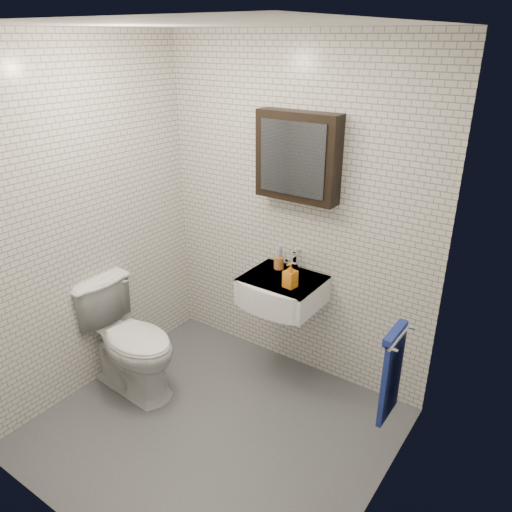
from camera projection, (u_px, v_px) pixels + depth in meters
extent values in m
cube|color=#505358|center=(213.00, 429.00, 3.38)|extent=(2.20, 2.00, 0.01)
cube|color=silver|center=(295.00, 216.00, 3.63)|extent=(2.20, 0.02, 2.50)
cube|color=silver|center=(54.00, 343.00, 2.13)|extent=(2.20, 0.02, 2.50)
cube|color=silver|center=(84.00, 225.00, 3.45)|extent=(0.02, 2.00, 2.50)
cube|color=silver|center=(389.00, 320.00, 2.30)|extent=(0.02, 2.00, 2.50)
cube|color=white|center=(195.00, 24.00, 2.37)|extent=(2.20, 2.00, 0.02)
cube|color=white|center=(283.00, 290.00, 3.63)|extent=(0.55, 0.45, 0.20)
cylinder|color=silver|center=(284.00, 278.00, 3.61)|extent=(0.31, 0.31, 0.02)
cylinder|color=silver|center=(284.00, 277.00, 3.61)|extent=(0.04, 0.04, 0.01)
cube|color=white|center=(283.00, 278.00, 3.60)|extent=(0.55, 0.45, 0.01)
cylinder|color=silver|center=(295.00, 266.00, 3.70)|extent=(0.06, 0.06, 0.06)
cylinder|color=silver|center=(295.00, 259.00, 3.68)|extent=(0.03, 0.03, 0.08)
cylinder|color=silver|center=(291.00, 258.00, 3.62)|extent=(0.02, 0.12, 0.02)
cube|color=silver|center=(297.00, 251.00, 3.68)|extent=(0.02, 0.09, 0.01)
cube|color=black|center=(298.00, 157.00, 3.36)|extent=(0.60, 0.14, 0.60)
cube|color=#3F444C|center=(292.00, 159.00, 3.31)|extent=(0.49, 0.01, 0.49)
cylinder|color=silver|center=(400.00, 337.00, 2.71)|extent=(0.02, 0.30, 0.02)
cylinder|color=silver|center=(411.00, 328.00, 2.79)|extent=(0.04, 0.02, 0.02)
cylinder|color=silver|center=(394.00, 350.00, 2.60)|extent=(0.04, 0.02, 0.02)
cube|color=navy|center=(391.00, 377.00, 2.82)|extent=(0.03, 0.26, 0.54)
cube|color=navy|center=(395.00, 334.00, 2.71)|extent=(0.05, 0.26, 0.05)
cylinder|color=#B06B2C|center=(279.00, 263.00, 3.72)|extent=(0.10, 0.10, 0.09)
cylinder|color=white|center=(277.00, 255.00, 3.70)|extent=(0.02, 0.03, 0.17)
cylinder|color=#445DDB|center=(280.00, 257.00, 3.69)|extent=(0.01, 0.02, 0.16)
cylinder|color=white|center=(279.00, 254.00, 3.71)|extent=(0.02, 0.03, 0.18)
cylinder|color=#445DDB|center=(281.00, 256.00, 3.70)|extent=(0.02, 0.04, 0.16)
imported|color=#FF511A|center=(290.00, 275.00, 3.43)|extent=(0.09, 0.09, 0.18)
imported|color=white|center=(129.00, 339.00, 3.65)|extent=(0.85, 0.52, 0.84)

